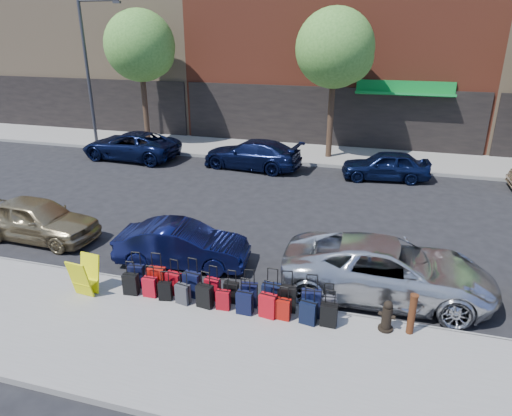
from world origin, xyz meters
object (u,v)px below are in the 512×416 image
(streetlight, at_px, (89,62))
(fire_hydrant, at_px, (387,316))
(car_far_1, at_px, (252,154))
(suitcase_front_5, at_px, (231,292))
(bollard, at_px, (412,314))
(tree_center, at_px, (338,50))
(tree_left, at_px, (142,48))
(car_near_0, at_px, (37,219))
(car_far_2, at_px, (386,165))
(car_near_2, at_px, (388,269))
(car_near_1, at_px, (182,245))
(display_rack, at_px, (85,276))
(car_far_0, at_px, (131,145))

(streetlight, distance_m, fire_hydrant, 21.86)
(fire_hydrant, distance_m, car_far_1, 13.42)
(suitcase_front_5, distance_m, bollard, 4.22)
(tree_center, bearing_deg, tree_left, 180.00)
(tree_left, xyz_separation_m, suitcase_front_5, (9.91, -14.27, -4.99))
(tree_left, xyz_separation_m, bollard, (14.12, -14.34, -4.76))
(streetlight, bearing_deg, tree_center, 2.98)
(tree_left, relative_size, car_far_1, 1.50)
(car_near_0, xyz_separation_m, car_far_2, (10.70, 9.59, -0.04))
(suitcase_front_5, distance_m, car_near_2, 4.02)
(tree_left, bearing_deg, car_near_2, -42.96)
(car_near_2, bearing_deg, tree_left, 45.33)
(tree_left, relative_size, car_near_1, 1.90)
(car_near_2, distance_m, car_far_2, 9.91)
(car_near_0, bearing_deg, car_near_1, -91.08)
(display_rack, xyz_separation_m, car_near_0, (-3.66, 2.64, 0.05))
(car_near_2, height_order, car_far_0, car_near_2)
(tree_left, bearing_deg, bollard, -45.45)
(streetlight, relative_size, car_near_0, 1.96)
(suitcase_front_5, xyz_separation_m, bollard, (4.21, -0.07, 0.24))
(tree_left, distance_m, tree_center, 10.50)
(suitcase_front_5, bearing_deg, car_near_0, 165.21)
(fire_hydrant, xyz_separation_m, car_far_1, (-6.62, 11.67, 0.21))
(car_near_1, height_order, car_far_1, car_far_1)
(streetlight, bearing_deg, car_near_2, -35.86)
(car_far_1, bearing_deg, car_far_0, -82.41)
(bollard, height_order, car_far_0, car_far_0)
(streetlight, relative_size, display_rack, 7.96)
(tree_left, bearing_deg, suitcase_front_5, -55.23)
(car_far_2, bearing_deg, display_rack, -37.20)
(car_far_1, distance_m, car_far_2, 6.30)
(car_near_0, bearing_deg, car_near_2, -89.59)
(car_near_2, relative_size, car_far_2, 1.37)
(bollard, bearing_deg, car_near_0, 170.03)
(streetlight, height_order, car_far_1, streetlight)
(streetlight, distance_m, car_near_0, 13.46)
(car_far_2, bearing_deg, car_near_2, -5.69)
(streetlight, bearing_deg, car_far_2, -7.10)
(tree_center, relative_size, fire_hydrant, 9.76)
(streetlight, height_order, fire_hydrant, streetlight)
(streetlight, xyz_separation_m, car_near_2, (16.50, -11.92, -3.92))
(streetlight, xyz_separation_m, suitcase_front_5, (12.85, -13.57, -4.24))
(car_near_1, bearing_deg, suitcase_front_5, -135.73)
(bollard, xyz_separation_m, car_near_1, (-6.29, 1.74, -0.02))
(car_near_2, bearing_deg, car_near_0, 86.66)
(tree_center, distance_m, suitcase_front_5, 15.13)
(tree_center, distance_m, car_near_1, 13.74)
(tree_center, relative_size, streetlight, 0.91)
(car_near_1, bearing_deg, car_near_2, -97.12)
(tree_center, height_order, car_near_1, tree_center)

